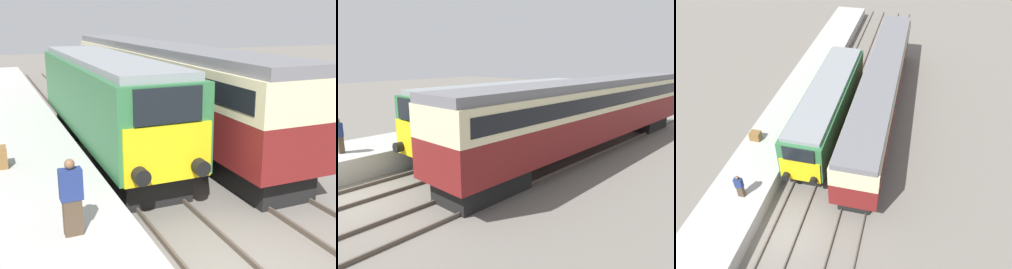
{
  "view_description": "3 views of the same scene",
  "coord_description": "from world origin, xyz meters",
  "views": [
    {
      "loc": [
        -4.17,
        -6.51,
        5.22
      ],
      "look_at": [
        0.0,
        3.14,
        2.29
      ],
      "focal_mm": 45.0,
      "sensor_mm": 36.0,
      "label": 1
    },
    {
      "loc": [
        12.13,
        -4.1,
        5.2
      ],
      "look_at": [
        1.7,
        7.14,
        1.6
      ],
      "focal_mm": 35.0,
      "sensor_mm": 36.0,
      "label": 2
    },
    {
      "loc": [
        5.52,
        -9.24,
        15.77
      ],
      "look_at": [
        1.7,
        7.14,
        1.6
      ],
      "focal_mm": 35.0,
      "sensor_mm": 36.0,
      "label": 3
    }
  ],
  "objects": [
    {
      "name": "rails_near_track",
      "position": [
        0.0,
        5.0,
        0.07
      ],
      "size": [
        1.51,
        60.0,
        0.14
      ],
      "color": "#4C4238",
      "rests_on": "ground_plane"
    },
    {
      "name": "locomotive",
      "position": [
        0.0,
        9.42,
        2.12
      ],
      "size": [
        2.7,
        13.05,
        3.83
      ],
      "color": "black",
      "rests_on": "ground_plane"
    },
    {
      "name": "rails_far_track",
      "position": [
        3.4,
        5.0,
        0.07
      ],
      "size": [
        1.5,
        60.0,
        0.14
      ],
      "color": "#4C4238",
      "rests_on": "ground_plane"
    },
    {
      "name": "person_on_platform",
      "position": [
        -2.9,
        1.2,
        1.83
      ],
      "size": [
        0.44,
        0.26,
        1.58
      ],
      "color": "#473828",
      "rests_on": "platform_left"
    },
    {
      "name": "passenger_carriage",
      "position": [
        3.4,
        12.4,
        2.47
      ],
      "size": [
        2.75,
        21.13,
        4.06
      ],
      "color": "black",
      "rests_on": "ground_plane"
    },
    {
      "name": "platform_left",
      "position": [
        -3.3,
        8.0,
        0.52
      ],
      "size": [
        3.5,
        50.0,
        1.05
      ],
      "color": "#A8A8A3",
      "rests_on": "ground_plane"
    },
    {
      "name": "ground_plane",
      "position": [
        0.0,
        0.0,
        0.0
      ],
      "size": [
        120.0,
        120.0,
        0.0
      ],
      "primitive_type": "plane",
      "color": "slate"
    },
    {
      "name": "luggage_crate",
      "position": [
        -4.22,
        5.94,
        1.35
      ],
      "size": [
        0.7,
        0.56,
        0.6
      ],
      "color": "brown",
      "rests_on": "platform_left"
    }
  ]
}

